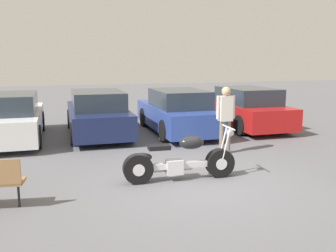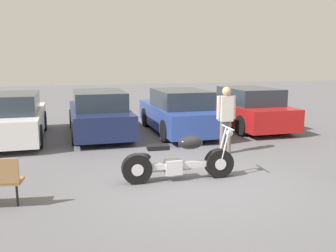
{
  "view_description": "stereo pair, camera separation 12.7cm",
  "coord_description": "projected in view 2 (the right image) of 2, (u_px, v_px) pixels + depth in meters",
  "views": [
    {
      "loc": [
        -2.65,
        -6.78,
        2.48
      ],
      "look_at": [
        -0.09,
        1.9,
        0.85
      ],
      "focal_mm": 40.0,
      "sensor_mm": 36.0,
      "label": 1
    },
    {
      "loc": [
        -2.52,
        -6.81,
        2.48
      ],
      "look_at": [
        -0.09,
        1.9,
        0.85
      ],
      "focal_mm": 40.0,
      "sensor_mm": 36.0,
      "label": 2
    }
  ],
  "objects": [
    {
      "name": "parked_car_navy",
      "position": [
        99.0,
        114.0,
        12.28
      ],
      "size": [
        1.85,
        4.51,
        1.46
      ],
      "color": "#19234C",
      "rests_on": "ground_plane"
    },
    {
      "name": "motorcycle",
      "position": [
        178.0,
        161.0,
        7.69
      ],
      "size": [
        2.37,
        0.62,
        1.08
      ],
      "color": "black",
      "rests_on": "ground_plane"
    },
    {
      "name": "parked_car_white",
      "position": [
        12.0,
        118.0,
        11.4
      ],
      "size": [
        1.85,
        4.51,
        1.46
      ],
      "color": "white",
      "rests_on": "ground_plane"
    },
    {
      "name": "person_standing",
      "position": [
        226.0,
        114.0,
        9.72
      ],
      "size": [
        0.52,
        0.24,
        1.77
      ],
      "color": "#726656",
      "rests_on": "ground_plane"
    },
    {
      "name": "parked_car_blue",
      "position": [
        179.0,
        112.0,
        12.68
      ],
      "size": [
        1.85,
        4.51,
        1.46
      ],
      "color": "#2D479E",
      "rests_on": "ground_plane"
    },
    {
      "name": "parked_car_red",
      "position": [
        247.0,
        109.0,
        13.57
      ],
      "size": [
        1.85,
        4.51,
        1.46
      ],
      "color": "red",
      "rests_on": "ground_plane"
    },
    {
      "name": "ground_plane",
      "position": [
        198.0,
        183.0,
        7.57
      ],
      "size": [
        60.0,
        60.0,
        0.0
      ],
      "primitive_type": "plane",
      "color": "slate"
    }
  ]
}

